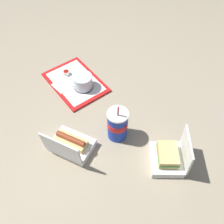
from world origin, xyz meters
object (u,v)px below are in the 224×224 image
(clamshell_hotdog_right, at_px, (71,145))
(soda_cup_left, at_px, (117,124))
(food_tray, at_px, (75,82))
(ketchup_cup, at_px, (66,73))
(plastic_fork, at_px, (84,74))
(clamshell_sandwich_left, at_px, (169,157))
(cake_container, at_px, (83,82))

(clamshell_hotdog_right, bearing_deg, soda_cup_left, 61.42)
(food_tray, bearing_deg, ketchup_cup, 173.50)
(food_tray, xyz_separation_m, ketchup_cup, (-0.09, 0.01, 0.02))
(food_tray, height_order, plastic_fork, plastic_fork)
(ketchup_cup, height_order, clamshell_sandwich_left, clamshell_sandwich_left)
(cake_container, height_order, plastic_fork, cake_container)
(clamshell_sandwich_left, bearing_deg, clamshell_hotdog_right, -147.93)
(plastic_fork, distance_m, clamshell_hotdog_right, 0.51)
(food_tray, height_order, ketchup_cup, ketchup_cup)
(cake_container, relative_size, soda_cup_left, 0.47)
(food_tray, distance_m, cake_container, 0.08)
(food_tray, relative_size, ketchup_cup, 10.44)
(clamshell_sandwich_left, bearing_deg, ketchup_cup, 172.95)
(clamshell_hotdog_right, height_order, soda_cup_left, soda_cup_left)
(plastic_fork, relative_size, clamshell_sandwich_left, 0.48)
(clamshell_sandwich_left, bearing_deg, soda_cup_left, -172.56)
(food_tray, xyz_separation_m, plastic_fork, (-0.00, 0.08, 0.01))
(cake_container, distance_m, clamshell_sandwich_left, 0.64)
(cake_container, relative_size, clamshell_sandwich_left, 0.49)
(cake_container, xyz_separation_m, clamshell_sandwich_left, (0.63, -0.09, -0.01))
(clamshell_hotdog_right, xyz_separation_m, soda_cup_left, (0.11, 0.21, 0.05))
(cake_container, height_order, ketchup_cup, cake_container)
(food_tray, height_order, soda_cup_left, soda_cup_left)
(clamshell_hotdog_right, distance_m, clamshell_sandwich_left, 0.46)
(soda_cup_left, bearing_deg, cake_container, 160.77)
(plastic_fork, bearing_deg, clamshell_hotdog_right, -68.88)
(food_tray, xyz_separation_m, cake_container, (0.07, 0.00, 0.05))
(cake_container, distance_m, soda_cup_left, 0.38)
(food_tray, distance_m, clamshell_sandwich_left, 0.70)
(ketchup_cup, bearing_deg, clamshell_hotdog_right, -40.62)
(ketchup_cup, distance_m, clamshell_hotdog_right, 0.52)
(ketchup_cup, relative_size, plastic_fork, 0.36)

